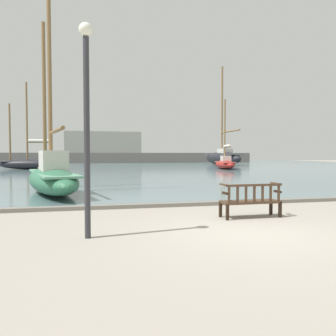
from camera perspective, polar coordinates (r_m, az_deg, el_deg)
The scene contains 10 objects.
ground_plane at distance 7.45m, azimuth 14.20°, elevation -10.84°, with size 160.00×160.00×0.00m, color gray.
harbor_water at distance 50.61m, azimuth -8.87°, elevation 0.45°, with size 100.00×80.00×0.08m, color slate.
quay_edge_kerb at distance 10.95m, azimuth 5.04°, elevation -6.23°, with size 40.00×0.30×0.12m, color slate.
park_bench at distance 9.10m, azimuth 14.24°, elevation -5.44°, with size 1.61×0.56×0.92m.
sailboat_nearest_starboard at distance 38.90m, azimuth -23.05°, elevation 0.92°, with size 6.93×3.07×9.47m.
sailboat_mid_starboard at distance 37.70m, azimuth 9.89°, elevation 0.86°, with size 2.83×6.54×7.89m.
sailboat_far_starboard at distance 51.04m, azimuth 9.49°, elevation 1.87°, with size 3.28×11.30×15.11m.
sailboat_outer_port at distance 14.64m, azimuth -19.60°, elevation -1.15°, with size 3.53×9.14×9.80m.
lamp_post at distance 6.83m, azimuth -14.00°, elevation 9.95°, with size 0.28×0.28×4.30m.
far_breakwater at distance 64.20m, azimuth -10.34°, elevation 2.53°, with size 56.57×2.40×6.10m.
Camera 1 is at (-3.29, -6.47, 1.69)m, focal length 35.00 mm.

